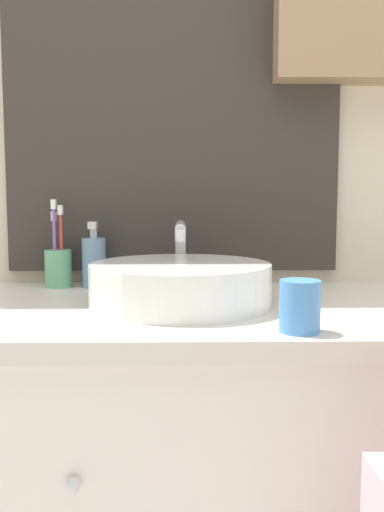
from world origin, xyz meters
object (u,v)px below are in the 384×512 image
sink_basin (181,283)px  soap_dispenser (94,261)px  toothbrush_holder (58,265)px  drinking_cup (300,306)px

sink_basin → soap_dispenser: (-0.20, 0.22, 0.02)m
sink_basin → toothbrush_holder: bearing=141.8°
sink_basin → toothbrush_holder: (-0.28, 0.22, 0.01)m
soap_dispenser → drinking_cup: bearing=-48.8°
soap_dispenser → drinking_cup: (0.38, -0.44, -0.02)m
sink_basin → drinking_cup: 0.29m
sink_basin → toothbrush_holder: toothbrush_holder is taller
toothbrush_holder → soap_dispenser: (0.08, -0.00, 0.01)m
toothbrush_holder → soap_dispenser: bearing=-2.1°
sink_basin → toothbrush_holder: 0.36m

